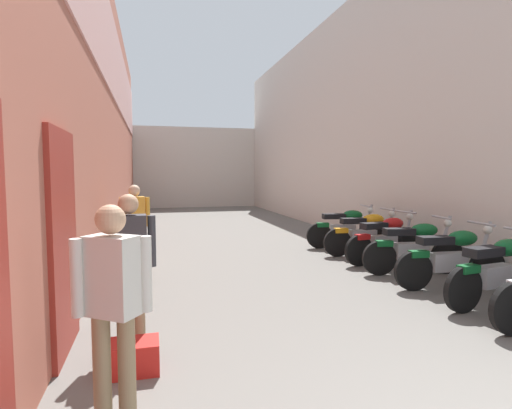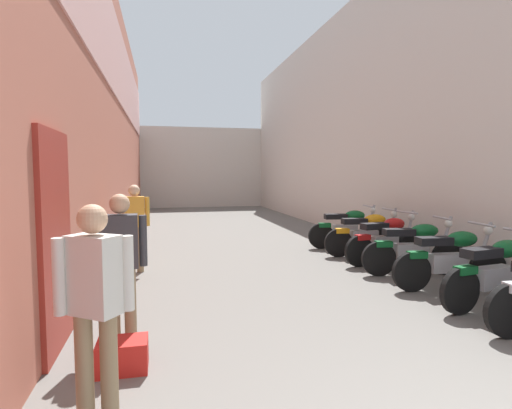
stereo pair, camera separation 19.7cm
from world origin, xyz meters
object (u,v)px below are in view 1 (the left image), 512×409
object	(u,v)px
pedestrian_further_down	(135,222)
motorcycle_fifth	(414,246)
pedestrian_mid_alley	(130,259)
plastic_crate	(134,357)
pedestrian_by_doorway	(113,301)
motorcycle_fourth	(452,257)
motorcycle_eighth	(345,227)
motorcycle_third	(498,269)
motorcycle_seventh	(366,233)
motorcycle_sixth	(386,238)

from	to	relation	value
pedestrian_further_down	motorcycle_fifth	bearing A→B (deg)	-15.76
pedestrian_mid_alley	plastic_crate	xyz separation A→B (m)	(0.05, -0.54, -0.78)
motorcycle_fifth	pedestrian_by_doorway	size ratio (longest dim) A/B	1.17
motorcycle_fourth	motorcycle_eighth	world-z (taller)	same
motorcycle_fifth	pedestrian_mid_alley	xyz separation A→B (m)	(-4.67, -1.91, 0.42)
motorcycle_third	motorcycle_seventh	world-z (taller)	same
pedestrian_further_down	pedestrian_mid_alley	bearing A→B (deg)	-88.85
motorcycle_sixth	pedestrian_by_doorway	distance (m)	6.31
motorcycle_fourth	motorcycle_seventh	bearing A→B (deg)	90.00
motorcycle_fourth	pedestrian_mid_alley	bearing A→B (deg)	-168.01
motorcycle_seventh	motorcycle_third	bearing A→B (deg)	-90.00
pedestrian_mid_alley	motorcycle_third	bearing A→B (deg)	1.57
motorcycle_fourth	motorcycle_eighth	xyz separation A→B (m)	(-0.00, 3.52, 0.00)
motorcycle_third	motorcycle_fifth	bearing A→B (deg)	90.00
motorcycle_sixth	plastic_crate	size ratio (longest dim) A/B	4.19
motorcycle_fourth	pedestrian_by_doorway	size ratio (longest dim) A/B	1.18
motorcycle_third	pedestrian_further_down	world-z (taller)	pedestrian_further_down
motorcycle_fifth	pedestrian_mid_alley	distance (m)	5.06
motorcycle_eighth	plastic_crate	world-z (taller)	motorcycle_eighth
motorcycle_third	pedestrian_mid_alley	world-z (taller)	pedestrian_mid_alley
motorcycle_eighth	motorcycle_fourth	bearing A→B (deg)	-90.00
motorcycle_fifth	pedestrian_by_doorway	world-z (taller)	pedestrian_by_doorway
pedestrian_mid_alley	motorcycle_eighth	bearing A→B (deg)	44.05
motorcycle_third	pedestrian_further_down	xyz separation A→B (m)	(-4.73, 3.11, 0.42)
motorcycle_fifth	motorcycle_sixth	bearing A→B (deg)	90.00
motorcycle_seventh	pedestrian_further_down	xyz separation A→B (m)	(-4.73, -0.34, 0.42)
motorcycle_sixth	motorcycle_third	bearing A→B (deg)	-90.00
motorcycle_third	motorcycle_eighth	size ratio (longest dim) A/B	1.00
motorcycle_eighth	pedestrian_further_down	distance (m)	4.92
motorcycle_seventh	pedestrian_further_down	size ratio (longest dim) A/B	1.18
motorcycle_fifth	pedestrian_by_doorway	distance (m)	5.75
motorcycle_fifth	motorcycle_sixth	distance (m)	0.91
motorcycle_fourth	motorcycle_seventh	xyz separation A→B (m)	(-0.00, 2.59, 0.00)
plastic_crate	motorcycle_fourth	bearing A→B (deg)	18.28
motorcycle_seventh	plastic_crate	size ratio (longest dim) A/B	4.20
pedestrian_by_doorway	plastic_crate	distance (m)	1.15
motorcycle_seventh	pedestrian_mid_alley	distance (m)	5.90
pedestrian_mid_alley	pedestrian_further_down	distance (m)	3.24
motorcycle_fourth	pedestrian_by_doorway	world-z (taller)	pedestrian_by_doorway
pedestrian_further_down	plastic_crate	world-z (taller)	pedestrian_further_down
motorcycle_third	plastic_crate	bearing A→B (deg)	-171.84
pedestrian_by_doorway	plastic_crate	xyz separation A→B (m)	(0.09, 0.84, -0.78)
plastic_crate	pedestrian_mid_alley	bearing A→B (deg)	94.91
motorcycle_sixth	pedestrian_mid_alley	distance (m)	5.46
plastic_crate	pedestrian_further_down	bearing A→B (deg)	91.69
motorcycle_sixth	motorcycle_eighth	world-z (taller)	same
motorcycle_third	motorcycle_fourth	world-z (taller)	same
pedestrian_by_doorway	motorcycle_eighth	bearing A→B (deg)	51.37
motorcycle_seventh	pedestrian_mid_alley	bearing A→B (deg)	-142.50
motorcycle_eighth	plastic_crate	bearing A→B (deg)	-132.46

